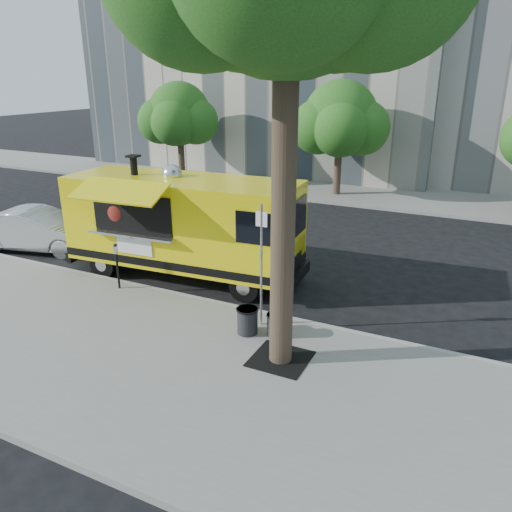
{
  "coord_description": "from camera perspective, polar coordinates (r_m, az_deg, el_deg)",
  "views": [
    {
      "loc": [
        6.16,
        -11.33,
        5.9
      ],
      "look_at": [
        0.66,
        0.0,
        1.26
      ],
      "focal_mm": 35.0,
      "sensor_mm": 36.0,
      "label": 1
    }
  ],
  "objects": [
    {
      "name": "tree_well",
      "position": [
        10.88,
        2.81,
        -11.66
      ],
      "size": [
        1.2,
        1.2,
        0.02
      ],
      "primitive_type": "cube",
      "color": "black",
      "rests_on": "sidewalk"
    },
    {
      "name": "far_sidewalk",
      "position": [
        26.24,
        11.76,
        6.97
      ],
      "size": [
        60.0,
        5.0,
        0.15
      ],
      "primitive_type": "cube",
      "color": "gray",
      "rests_on": "ground"
    },
    {
      "name": "trash_bin_right",
      "position": [
        11.71,
        -0.99,
        -7.31
      ],
      "size": [
        0.52,
        0.52,
        0.63
      ],
      "color": "black",
      "rests_on": "sidewalk"
    },
    {
      "name": "sidewalk",
      "position": [
        11.21,
        -12.31,
        -11.61
      ],
      "size": [
        60.0,
        6.0,
        0.15
      ],
      "primitive_type": "cube",
      "color": "gray",
      "rests_on": "ground"
    },
    {
      "name": "ground",
      "position": [
        14.18,
        -2.4,
        -4.38
      ],
      "size": [
        120.0,
        120.0,
        0.0
      ],
      "primitive_type": "plane",
      "color": "black",
      "rests_on": "ground"
    },
    {
      "name": "sign_post",
      "position": [
        11.54,
        0.61,
        -0.31
      ],
      "size": [
        0.28,
        0.06,
        3.0
      ],
      "color": "silver",
      "rests_on": "sidewalk"
    },
    {
      "name": "far_tree_a",
      "position": [
        28.71,
        -8.77,
        15.75
      ],
      "size": [
        3.42,
        3.42,
        5.36
      ],
      "color": "#33261C",
      "rests_on": "far_sidewalk"
    },
    {
      "name": "far_tree_b",
      "position": [
        25.16,
        9.62,
        15.24
      ],
      "size": [
        3.6,
        3.6,
        5.5
      ],
      "color": "#33261C",
      "rests_on": "far_sidewalk"
    },
    {
      "name": "sedan",
      "position": [
        19.02,
        -23.6,
        2.74
      ],
      "size": [
        4.69,
        2.55,
        1.47
      ],
      "primitive_type": "imported",
      "rotation": [
        0.0,
        0.0,
        1.81
      ],
      "color": "silver",
      "rests_on": "ground"
    },
    {
      "name": "parking_meter",
      "position": [
        14.41,
        -15.63,
        -0.51
      ],
      "size": [
        0.11,
        0.11,
        1.33
      ],
      "color": "black",
      "rests_on": "sidewalk"
    },
    {
      "name": "food_truck",
      "position": [
        15.0,
        -8.45,
        3.69
      ],
      "size": [
        7.39,
        3.75,
        3.59
      ],
      "rotation": [
        0.0,
        0.0,
        0.07
      ],
      "color": "yellow",
      "rests_on": "ground"
    },
    {
      "name": "trash_bin_left",
      "position": [
        11.64,
        2.28,
        -7.78
      ],
      "size": [
        0.45,
        0.45,
        0.54
      ],
      "color": "black",
      "rests_on": "sidewalk"
    },
    {
      "name": "curb",
      "position": [
        13.42,
        -4.29,
        -5.56
      ],
      "size": [
        60.0,
        0.14,
        0.16
      ],
      "primitive_type": "cube",
      "color": "#999993",
      "rests_on": "ground"
    }
  ]
}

